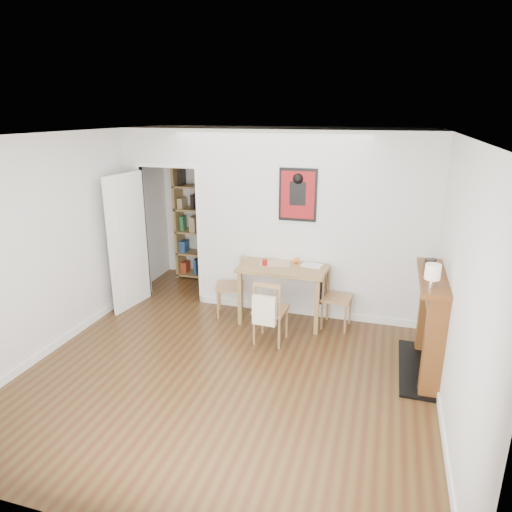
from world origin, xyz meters
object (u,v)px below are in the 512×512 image
(chair_left, at_px, (230,287))
(dining_table, at_px, (283,272))
(chair_front, at_px, (270,310))
(fireplace, at_px, (432,321))
(bookshelf, at_px, (201,221))
(ceramic_jar_b, at_px, (433,263))
(notebook, at_px, (312,265))
(chair_right, at_px, (336,298))
(mantel_lamp, at_px, (433,273))
(orange_fruit, at_px, (296,261))
(red_glass, at_px, (265,262))
(ceramic_jar_a, at_px, (429,264))

(chair_left, bearing_deg, dining_table, 3.23)
(chair_front, relative_size, fireplace, 0.68)
(bookshelf, relative_size, ceramic_jar_b, 21.62)
(dining_table, relative_size, chair_front, 1.39)
(dining_table, xyz_separation_m, notebook, (0.38, 0.09, 0.10))
(chair_left, relative_size, chair_right, 1.03)
(chair_front, distance_m, fireplace, 1.90)
(bookshelf, bearing_deg, notebook, -29.33)
(fireplace, bearing_deg, dining_table, 155.73)
(chair_left, bearing_deg, mantel_lamp, -24.99)
(chair_right, relative_size, orange_fruit, 10.73)
(chair_right, bearing_deg, red_glass, -176.46)
(dining_table, xyz_separation_m, chair_left, (-0.77, -0.04, -0.29))
(orange_fruit, height_order, ceramic_jar_b, ceramic_jar_b)
(chair_left, height_order, notebook, chair_left)
(chair_left, xyz_separation_m, notebook, (1.15, 0.14, 0.39))
(fireplace, height_order, mantel_lamp, mantel_lamp)
(chair_left, distance_m, bookshelf, 1.78)
(chair_right, distance_m, ceramic_jar_a, 1.49)
(chair_left, height_order, red_glass, red_glass)
(notebook, xyz_separation_m, ceramic_jar_b, (1.47, -0.67, 0.39))
(notebook, bearing_deg, ceramic_jar_a, -29.03)
(chair_front, height_order, notebook, chair_front)
(chair_right, relative_size, notebook, 2.96)
(dining_table, bearing_deg, notebook, 13.55)
(chair_left, xyz_separation_m, fireplace, (2.66, -0.81, 0.19))
(bookshelf, bearing_deg, mantel_lamp, -35.47)
(orange_fruit, distance_m, ceramic_jar_a, 1.89)
(mantel_lamp, bearing_deg, dining_table, 145.32)
(chair_front, bearing_deg, orange_fruit, 79.88)
(ceramic_jar_a, height_order, ceramic_jar_b, ceramic_jar_a)
(bookshelf, relative_size, orange_fruit, 27.01)
(chair_right, height_order, fireplace, fireplace)
(chair_left, distance_m, red_glass, 0.68)
(chair_left, relative_size, red_glass, 9.31)
(chair_left, distance_m, ceramic_jar_b, 2.79)
(dining_table, bearing_deg, mantel_lamp, -34.68)
(chair_left, bearing_deg, notebook, 6.69)
(dining_table, xyz_separation_m, ceramic_jar_b, (1.85, -0.58, 0.50))
(fireplace, height_order, ceramic_jar_b, ceramic_jar_b)
(dining_table, distance_m, mantel_lamp, 2.26)
(chair_left, xyz_separation_m, mantel_lamp, (2.56, -1.19, 0.88))
(fireplace, bearing_deg, chair_left, 163.13)
(dining_table, xyz_separation_m, orange_fruit, (0.15, 0.13, 0.14))
(orange_fruit, bearing_deg, mantel_lamp, -39.86)
(notebook, height_order, ceramic_jar_a, ceramic_jar_a)
(red_glass, relative_size, ceramic_jar_b, 0.95)
(red_glass, height_order, notebook, red_glass)
(mantel_lamp, xyz_separation_m, ceramic_jar_b, (0.06, 0.66, -0.10))
(fireplace, relative_size, ceramic_jar_a, 10.05)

